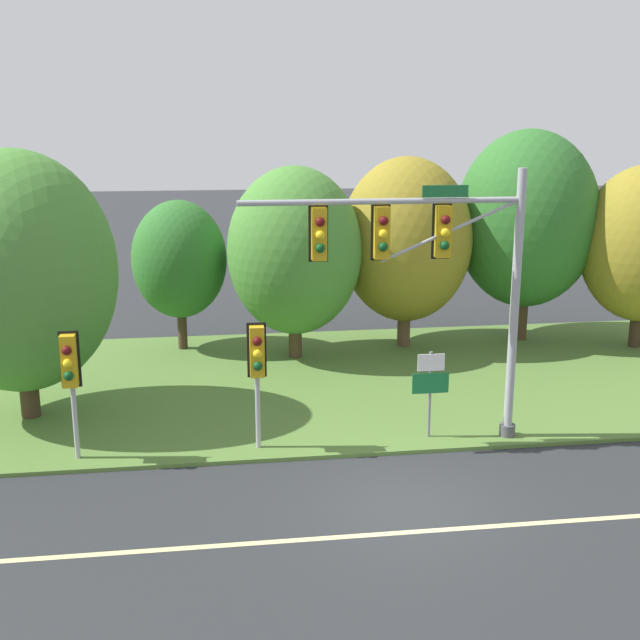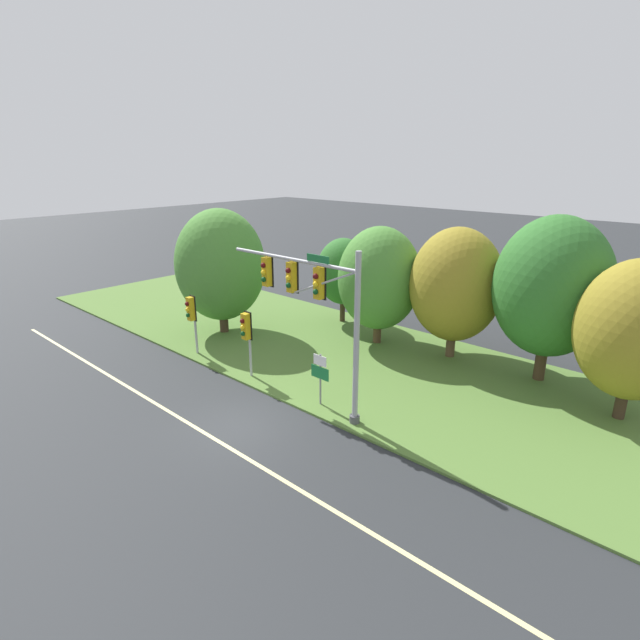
# 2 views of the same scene
# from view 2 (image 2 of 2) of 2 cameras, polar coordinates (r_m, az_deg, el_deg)

# --- Properties ---
(ground_plane) EXTENTS (160.00, 160.00, 0.00)m
(ground_plane) POSITION_cam_2_polar(r_m,az_deg,el_deg) (20.06, -9.47, -11.74)
(ground_plane) COLOR #282B2D
(lane_stripe) EXTENTS (36.00, 0.16, 0.01)m
(lane_stripe) POSITION_cam_2_polar(r_m,az_deg,el_deg) (19.45, -12.30, -12.93)
(lane_stripe) COLOR beige
(lane_stripe) RESTS_ON ground
(grass_verge) EXTENTS (48.00, 11.50, 0.10)m
(grass_verge) POSITION_cam_2_polar(r_m,az_deg,el_deg) (25.35, 5.26, -4.79)
(grass_verge) COLOR #517533
(grass_verge) RESTS_ON ground
(traffic_signal_mast) EXTENTS (6.90, 0.49, 6.71)m
(traffic_signal_mast) POSITION_cam_2_polar(r_m,az_deg,el_deg) (19.31, -0.68, 2.30)
(traffic_signal_mast) COLOR #9EA0A5
(traffic_signal_mast) RESTS_ON grass_verge
(pedestrian_signal_near_kerb) EXTENTS (0.46, 0.55, 3.16)m
(pedestrian_signal_near_kerb) POSITION_cam_2_polar(r_m,az_deg,el_deg) (22.91, -8.41, -1.17)
(pedestrian_signal_near_kerb) COLOR #9EA0A5
(pedestrian_signal_near_kerb) RESTS_ON grass_verge
(pedestrian_signal_further_along) EXTENTS (0.46, 0.55, 3.13)m
(pedestrian_signal_further_along) POSITION_cam_2_polar(r_m,az_deg,el_deg) (26.21, -14.49, 0.86)
(pedestrian_signal_further_along) COLOR #9EA0A5
(pedestrian_signal_further_along) RESTS_ON grass_verge
(route_sign_post) EXTENTS (0.94, 0.08, 2.23)m
(route_sign_post) POSITION_cam_2_polar(r_m,az_deg,el_deg) (20.45, 0.01, -6.01)
(route_sign_post) COLOR slate
(route_sign_post) RESTS_ON grass_verge
(tree_nearest_road) EXTENTS (5.07, 5.07, 7.13)m
(tree_nearest_road) POSITION_cam_2_polar(r_m,az_deg,el_deg) (28.90, -11.32, 6.15)
(tree_nearest_road) COLOR #423021
(tree_nearest_road) RESTS_ON grass_verge
(tree_left_of_mast) EXTENTS (3.24, 3.24, 5.19)m
(tree_left_of_mast) POSITION_cam_2_polar(r_m,az_deg,el_deg) (30.43, 2.65, 5.55)
(tree_left_of_mast) COLOR #423021
(tree_left_of_mast) RESTS_ON grass_verge
(tree_behind_signpost) EXTENTS (4.43, 4.43, 6.39)m
(tree_behind_signpost) POSITION_cam_2_polar(r_m,az_deg,el_deg) (26.86, 6.78, 4.72)
(tree_behind_signpost) COLOR #4C3823
(tree_behind_signpost) RESTS_ON grass_verge
(tree_mid_verge) EXTENTS (4.56, 4.56, 6.63)m
(tree_mid_verge) POSITION_cam_2_polar(r_m,az_deg,el_deg) (25.59, 15.25, 3.88)
(tree_mid_verge) COLOR brown
(tree_mid_verge) RESTS_ON grass_verge
(tree_tall_centre) EXTENTS (5.01, 5.01, 7.52)m
(tree_tall_centre) POSITION_cam_2_polar(r_m,az_deg,el_deg) (24.07, 24.97, 3.41)
(tree_tall_centre) COLOR #4C3823
(tree_tall_centre) RESTS_ON grass_verge
(tree_right_far) EXTENTS (4.33, 4.33, 6.37)m
(tree_right_far) POSITION_cam_2_polar(r_m,az_deg,el_deg) (22.03, 32.43, -1.01)
(tree_right_far) COLOR #423021
(tree_right_far) RESTS_ON grass_verge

